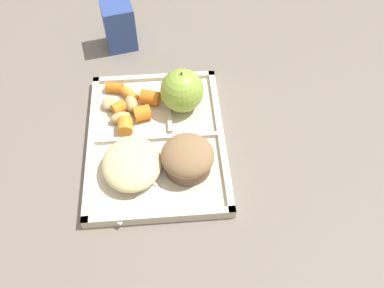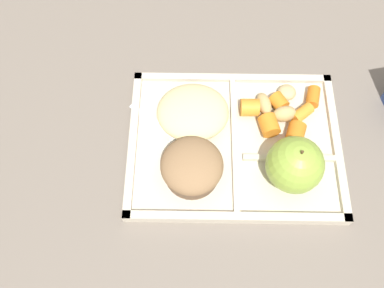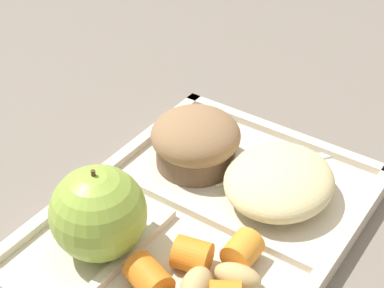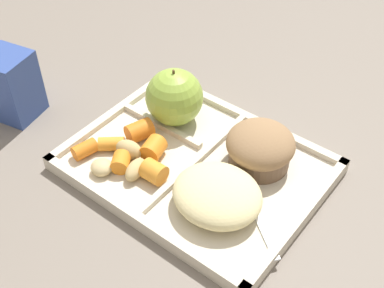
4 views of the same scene
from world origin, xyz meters
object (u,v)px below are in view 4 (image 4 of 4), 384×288
at_px(plastic_fork, 251,204).
at_px(milk_carton, 12,86).
at_px(bran_muffin, 260,147).
at_px(lunch_tray, 196,166).
at_px(green_apple, 174,97).

height_order(plastic_fork, milk_carton, milk_carton).
height_order(bran_muffin, plastic_fork, bran_muffin).
xyz_separation_m(plastic_fork, milk_carton, (-0.37, -0.05, 0.04)).
height_order(bran_muffin, milk_carton, milk_carton).
height_order(lunch_tray, bran_muffin, bran_muffin).
bearing_deg(bran_muffin, green_apple, 180.00).
distance_m(green_apple, milk_carton, 0.23).
bearing_deg(lunch_tray, green_apple, 146.28).
xyz_separation_m(lunch_tray, green_apple, (-0.08, 0.05, 0.05)).
distance_m(plastic_fork, milk_carton, 0.38).
bearing_deg(green_apple, bran_muffin, 0.00).
bearing_deg(green_apple, plastic_fork, -20.73).
xyz_separation_m(green_apple, plastic_fork, (0.17, -0.07, -0.04)).
bearing_deg(lunch_tray, milk_carton, -166.14).
xyz_separation_m(bran_muffin, plastic_fork, (0.03, -0.07, -0.03)).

